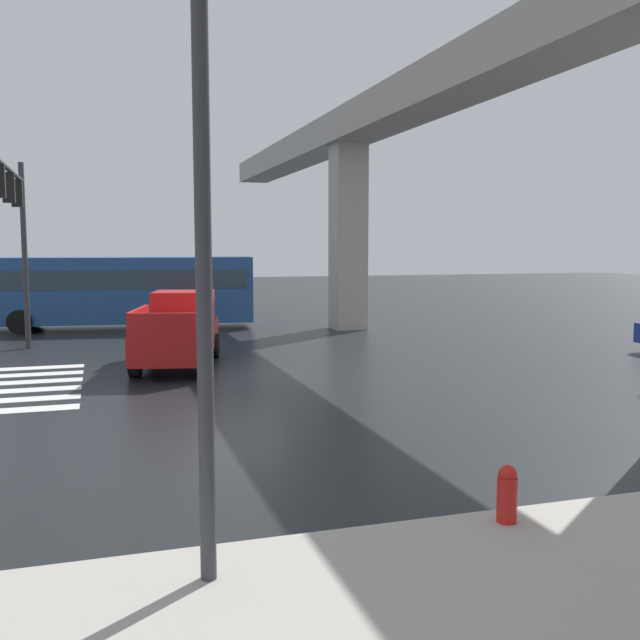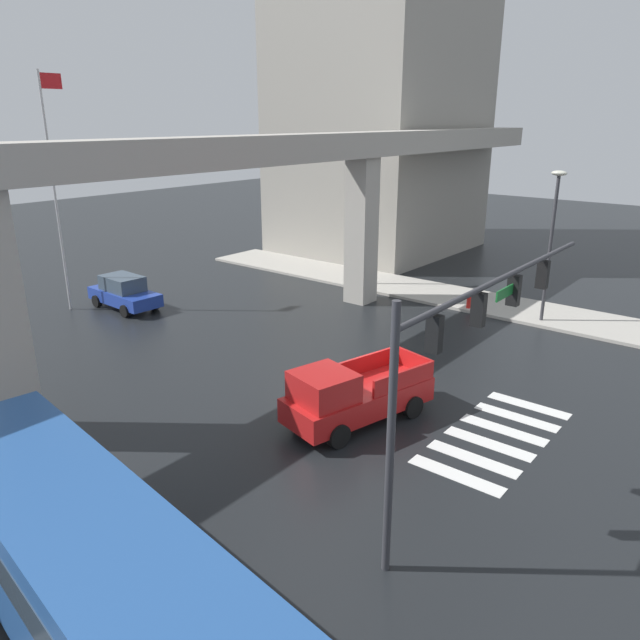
% 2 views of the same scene
% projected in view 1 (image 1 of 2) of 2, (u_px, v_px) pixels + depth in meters
% --- Properties ---
extents(ground_plane, '(120.00, 120.00, 0.00)m').
position_uv_depth(ground_plane, '(241.00, 375.00, 19.17)').
color(ground_plane, black).
extents(crosswalk_stripes, '(6.05, 2.80, 0.01)m').
position_uv_depth(crosswalk_stripes, '(22.00, 386.00, 17.56)').
color(crosswalk_stripes, silver).
rests_on(crosswalk_stripes, ground).
extents(elevated_overpass, '(56.10, 1.82, 8.81)m').
position_uv_depth(elevated_overpass, '(458.00, 105.00, 20.29)').
color(elevated_overpass, '#ADA89E').
rests_on(elevated_overpass, ground).
extents(pickup_truck, '(5.41, 3.06, 2.08)m').
position_uv_depth(pickup_truck, '(179.00, 331.00, 20.68)').
color(pickup_truck, red).
rests_on(pickup_truck, ground).
extents(city_bus, '(3.86, 11.03, 2.99)m').
position_uv_depth(city_bus, '(121.00, 288.00, 29.75)').
color(city_bus, '#234C8C').
rests_on(city_bus, ground).
extents(traffic_signal_mast, '(10.89, 0.32, 6.20)m').
position_uv_depth(traffic_signal_mast, '(10.00, 203.00, 20.18)').
color(traffic_signal_mast, '#38383D').
rests_on(traffic_signal_mast, ground).
extents(street_lamp_near_corner, '(0.44, 0.70, 7.24)m').
position_uv_depth(street_lamp_near_corner, '(201.00, 126.00, 6.64)').
color(street_lamp_near_corner, '#38383D').
rests_on(street_lamp_near_corner, ground).
extents(fire_hydrant, '(0.24, 0.24, 0.85)m').
position_uv_depth(fire_hydrant, '(507.00, 499.00, 8.52)').
color(fire_hydrant, red).
rests_on(fire_hydrant, ground).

